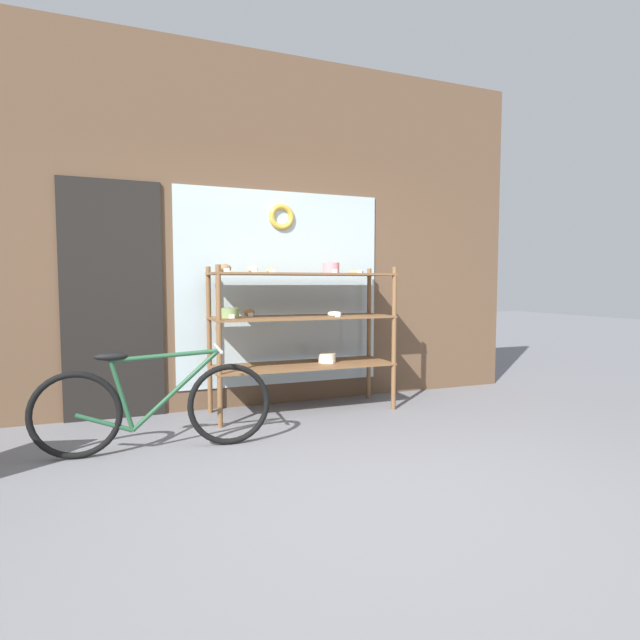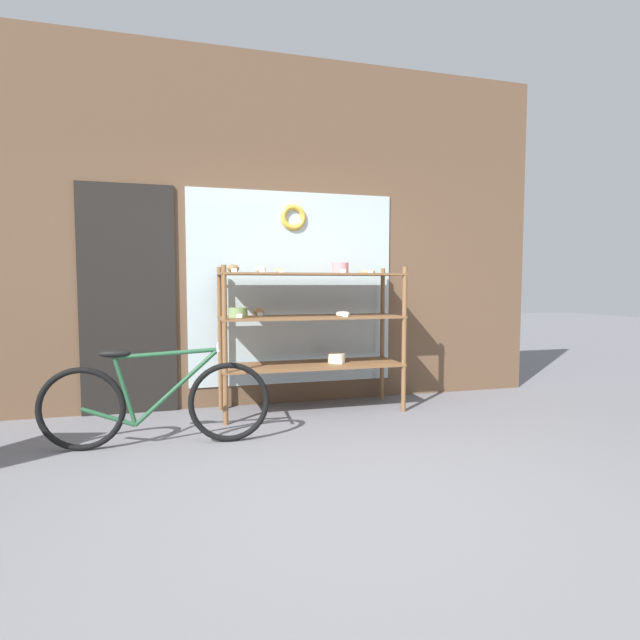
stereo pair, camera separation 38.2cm
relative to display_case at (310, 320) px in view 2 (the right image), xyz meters
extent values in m
plane|color=slate|center=(-0.28, -1.87, -0.86)|extent=(30.00, 30.00, 0.00)
cube|color=brown|center=(-0.28, 0.42, 0.84)|extent=(5.75, 0.08, 3.41)
cube|color=silver|center=(-0.08, 0.37, 0.29)|extent=(2.05, 0.02, 1.90)
cube|color=black|center=(-1.62, 0.37, 0.19)|extent=(0.84, 0.03, 2.10)
torus|color=gold|center=(-0.08, 0.36, 0.99)|extent=(0.26, 0.06, 0.26)
cylinder|color=brown|center=(-0.81, -0.26, -0.18)|extent=(0.04, 0.04, 1.35)
cylinder|color=brown|center=(0.84, -0.26, -0.18)|extent=(0.04, 0.04, 1.35)
cylinder|color=brown|center=(-0.81, 0.26, -0.18)|extent=(0.04, 0.04, 1.35)
cylinder|color=brown|center=(0.84, 0.26, -0.18)|extent=(0.04, 0.04, 1.35)
cube|color=brown|center=(0.01, 0.00, -0.42)|extent=(1.69, 0.57, 0.02)
cube|color=brown|center=(0.01, 0.00, 0.03)|extent=(1.69, 0.57, 0.02)
cube|color=brown|center=(0.01, 0.00, 0.42)|extent=(1.69, 0.57, 0.02)
torus|color=tan|center=(0.60, 0.09, 0.45)|extent=(0.15, 0.15, 0.03)
cube|color=white|center=(0.60, 0.01, 0.45)|extent=(0.05, 0.00, 0.04)
cylinder|color=beige|center=(0.26, 0.01, -0.37)|extent=(0.16, 0.16, 0.09)
cube|color=white|center=(0.26, -0.08, -0.40)|extent=(0.05, 0.00, 0.04)
torus|color=beige|center=(0.27, -0.15, 0.06)|extent=(0.13, 0.13, 0.05)
cube|color=white|center=(0.27, -0.22, 0.05)|extent=(0.05, 0.00, 0.04)
cylinder|color=pink|center=(0.28, -0.05, 0.48)|extent=(0.15, 0.15, 0.10)
cube|color=white|center=(0.28, -0.14, 0.45)|extent=(0.05, 0.00, 0.04)
ellipsoid|color=#AD7F4C|center=(-0.45, 0.17, 0.07)|extent=(0.10, 0.09, 0.07)
cube|color=white|center=(-0.45, 0.11, 0.05)|extent=(0.05, 0.00, 0.04)
ellipsoid|color=tan|center=(-0.25, 0.16, 0.46)|extent=(0.07, 0.06, 0.05)
cube|color=white|center=(-0.25, 0.11, 0.45)|extent=(0.05, 0.00, 0.04)
cylinder|color=#7A995B|center=(-0.66, 0.04, 0.08)|extent=(0.17, 0.17, 0.09)
cube|color=white|center=(-0.66, -0.06, 0.05)|extent=(0.05, 0.00, 0.04)
ellipsoid|color=brown|center=(-0.71, -0.03, 0.47)|extent=(0.11, 0.09, 0.07)
cube|color=white|center=(-0.71, -0.09, 0.45)|extent=(0.05, 0.00, 0.04)
ellipsoid|color=beige|center=(-0.46, -0.02, 0.47)|extent=(0.09, 0.08, 0.06)
cube|color=white|center=(-0.46, -0.07, 0.45)|extent=(0.05, 0.00, 0.04)
torus|color=black|center=(-1.86, -0.66, -0.56)|extent=(0.61, 0.09, 0.61)
torus|color=black|center=(-0.82, -0.73, -0.56)|extent=(0.61, 0.09, 0.61)
cylinder|color=#235133|center=(-1.20, -0.71, -0.42)|extent=(0.62, 0.07, 0.56)
cylinder|color=#235133|center=(-1.26, -0.70, -0.17)|extent=(0.73, 0.08, 0.07)
cylinder|color=#235133|center=(-1.56, -0.68, -0.44)|extent=(0.16, 0.04, 0.51)
cylinder|color=#235133|center=(-1.68, -0.67, -0.63)|extent=(0.38, 0.06, 0.17)
ellipsoid|color=black|center=(-1.63, -0.68, -0.16)|extent=(0.23, 0.10, 0.06)
cylinder|color=#B2B2B7|center=(-0.90, -0.73, -0.13)|extent=(0.06, 0.46, 0.02)
camera|label=1|loc=(-1.52, -4.37, 0.33)|focal=28.00mm
camera|label=2|loc=(-1.16, -4.49, 0.33)|focal=28.00mm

